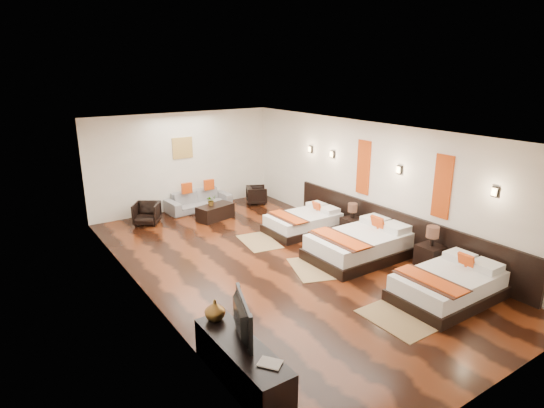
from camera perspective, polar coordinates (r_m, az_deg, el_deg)
floor at (r=9.65m, az=0.58°, el=-7.53°), size 5.50×9.50×0.01m
ceiling at (r=8.87m, az=0.63°, el=9.17°), size 5.50×9.50×0.01m
back_wall at (r=13.24m, az=-11.20°, el=5.29°), size 5.50×0.01×2.80m
left_wall at (r=8.00m, az=-15.85°, el=-2.67°), size 0.01×9.50×2.80m
right_wall at (r=10.91m, az=12.60°, el=2.74°), size 0.01×9.50×2.80m
headboard_panel at (r=10.64m, az=15.22°, el=-3.16°), size 0.08×6.60×0.90m
bed_near at (r=8.76m, az=21.46°, el=-9.55°), size 2.01×1.26×0.77m
bed_mid at (r=10.02m, az=11.13°, el=-5.10°), size 2.24×1.41×0.86m
bed_far at (r=11.42m, az=4.06°, el=-2.31°), size 1.85×1.16×0.71m
nightstand_a at (r=9.81m, az=19.40°, el=-6.05°), size 0.47×0.47×0.94m
nightstand_b at (r=11.21m, az=10.05°, el=-2.61°), size 0.43×0.43×0.84m
jute_mat_near at (r=7.93m, az=15.38°, el=-13.95°), size 0.76×1.20×0.01m
jute_mat_mid at (r=9.44m, az=5.06°, el=-8.14°), size 1.12×1.38×0.01m
jute_mat_far at (r=10.79m, az=-1.64°, el=-4.78°), size 0.93×1.30×0.01m
tv_console at (r=6.28m, az=-3.86°, el=-19.41°), size 0.50×1.80×0.55m
tv at (r=6.14m, az=-4.50°, el=-14.21°), size 0.44×0.94×0.55m
book at (r=5.70m, az=-0.64°, el=-20.12°), size 0.33×0.35×0.03m
figurine at (r=6.59m, az=-7.24°, el=-13.16°), size 0.35×0.35×0.31m
sofa at (r=13.29m, az=-9.26°, el=0.44°), size 1.93×0.87×0.55m
armchair_left at (r=12.36m, az=-15.56°, el=-1.15°), size 0.88×0.89×0.59m
armchair_right at (r=13.73m, az=-1.96°, el=1.16°), size 0.78×0.77×0.54m
coffee_table at (r=12.41m, az=-7.19°, el=-1.03°), size 1.09×0.73×0.40m
table_plant at (r=12.31m, az=-7.73°, el=0.47°), size 0.29×0.27×0.29m
orange_panel_a at (r=9.66m, az=20.76°, el=2.06°), size 0.04×0.40×1.30m
orange_panel_b at (r=11.03m, az=11.50°, el=4.57°), size 0.04×0.40×1.30m
sconce_near at (r=9.04m, az=26.38°, el=1.40°), size 0.07×0.12×0.18m
sconce_mid at (r=10.26m, az=15.80°, el=4.20°), size 0.07×0.12×0.18m
sconce_far at (r=11.76m, az=7.65°, el=6.26°), size 0.07×0.12×0.18m
sconce_lounge at (r=12.44m, az=4.89°, el=6.92°), size 0.07×0.12×0.18m
gold_artwork at (r=13.14m, az=-11.27°, el=6.98°), size 0.60×0.04×0.60m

